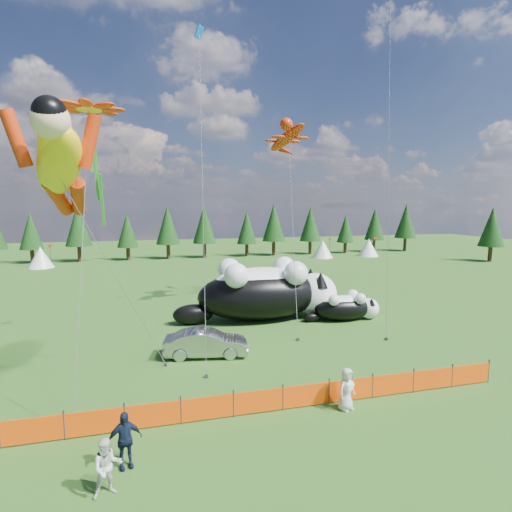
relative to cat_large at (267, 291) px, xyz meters
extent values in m
plane|color=#10380A|center=(-4.05, -9.59, -2.05)|extent=(160.00, 160.00, 0.00)
cylinder|color=#262626|center=(-11.05, -12.59, -1.50)|extent=(0.06, 0.06, 1.10)
cylinder|color=#262626|center=(-9.05, -12.59, -1.50)|extent=(0.06, 0.06, 1.10)
cylinder|color=#262626|center=(-7.05, -12.59, -1.50)|extent=(0.06, 0.06, 1.10)
cylinder|color=#262626|center=(-5.05, -12.59, -1.50)|extent=(0.06, 0.06, 1.10)
cylinder|color=#262626|center=(-3.05, -12.59, -1.50)|extent=(0.06, 0.06, 1.10)
cylinder|color=#262626|center=(-1.05, -12.59, -1.50)|extent=(0.06, 0.06, 1.10)
cylinder|color=#262626|center=(0.95, -12.59, -1.50)|extent=(0.06, 0.06, 1.10)
cylinder|color=#262626|center=(2.95, -12.59, -1.50)|extent=(0.06, 0.06, 1.10)
cylinder|color=#262626|center=(4.95, -12.59, -1.50)|extent=(0.06, 0.06, 1.10)
cylinder|color=#262626|center=(6.95, -12.59, -1.50)|extent=(0.06, 0.06, 1.10)
cube|color=#FF4A05|center=(-12.05, -12.59, -1.55)|extent=(2.00, 0.04, 0.90)
cube|color=#FF4A05|center=(-10.05, -12.59, -1.55)|extent=(2.00, 0.04, 0.90)
cube|color=#FF4A05|center=(-8.05, -12.59, -1.55)|extent=(2.00, 0.04, 0.90)
cube|color=#FF4A05|center=(-6.05, -12.59, -1.55)|extent=(2.00, 0.04, 0.90)
cube|color=#FF4A05|center=(-4.05, -12.59, -1.55)|extent=(2.00, 0.04, 0.90)
cube|color=#FF4A05|center=(-2.05, -12.59, -1.55)|extent=(2.00, 0.04, 0.90)
cube|color=#FF4A05|center=(-0.05, -12.59, -1.55)|extent=(2.00, 0.04, 0.90)
cube|color=#FF4A05|center=(1.95, -12.59, -1.55)|extent=(2.00, 0.04, 0.90)
cube|color=#FF4A05|center=(3.95, -12.59, -1.55)|extent=(2.00, 0.04, 0.90)
cube|color=#FF4A05|center=(5.95, -12.59, -1.55)|extent=(2.00, 0.04, 0.90)
ellipsoid|color=black|center=(-0.52, 0.01, -0.26)|extent=(9.03, 4.31, 3.59)
ellipsoid|color=white|center=(-0.52, 0.01, 0.64)|extent=(6.82, 3.09, 2.19)
sphere|color=white|center=(3.67, -0.05, -0.46)|extent=(3.19, 3.19, 3.19)
sphere|color=#E0577D|center=(5.02, -0.07, -0.46)|extent=(0.45, 0.45, 0.45)
ellipsoid|color=black|center=(-5.30, 0.07, -1.36)|extent=(2.81, 1.43, 1.40)
cone|color=black|center=(3.65, -1.01, 0.82)|extent=(1.12, 1.12, 1.12)
cone|color=black|center=(3.68, 0.90, 0.82)|extent=(1.12, 1.12, 1.12)
sphere|color=white|center=(1.69, 1.27, 1.43)|extent=(1.67, 1.67, 1.67)
sphere|color=white|center=(1.66, -1.32, 1.43)|extent=(1.67, 1.67, 1.67)
sphere|color=white|center=(-2.49, 1.33, 1.43)|extent=(1.67, 1.67, 1.67)
sphere|color=white|center=(-2.53, -1.26, 1.43)|extent=(1.67, 1.67, 1.67)
ellipsoid|color=black|center=(5.13, -1.65, -1.21)|extent=(4.34, 2.22, 1.69)
ellipsoid|color=white|center=(5.13, -1.65, -0.79)|extent=(3.27, 1.60, 1.03)
sphere|color=white|center=(7.09, -1.76, -1.30)|extent=(1.50, 1.50, 1.50)
sphere|color=#E0577D|center=(7.73, -1.80, -1.30)|extent=(0.21, 0.21, 0.21)
ellipsoid|color=black|center=(2.88, -1.51, -1.73)|extent=(1.35, 0.73, 0.66)
cone|color=black|center=(7.07, -2.21, -0.70)|extent=(0.53, 0.53, 0.53)
cone|color=black|center=(7.12, -1.31, -0.70)|extent=(0.53, 0.53, 0.53)
sphere|color=white|center=(6.19, -1.10, -0.41)|extent=(0.79, 0.79, 0.79)
sphere|color=white|center=(6.12, -2.32, -0.41)|extent=(0.79, 0.79, 0.79)
sphere|color=white|center=(4.22, -0.98, -0.41)|extent=(0.79, 0.79, 0.79)
sphere|color=white|center=(4.15, -2.20, -0.41)|extent=(0.79, 0.79, 0.79)
imported|color=#ACADB1|center=(-5.23, -6.05, -1.32)|extent=(4.68, 2.31, 1.48)
imported|color=silver|center=(-9.31, -15.81, -1.21)|extent=(0.90, 0.64, 1.69)
imported|color=#121C32|center=(-8.92, -14.66, -1.15)|extent=(1.16, 0.78, 1.81)
imported|color=silver|center=(-0.58, -13.19, -1.20)|extent=(0.99, 0.85, 1.72)
cylinder|color=#595959|center=(-9.34, -8.39, 2.87)|extent=(0.03, 0.03, 10.72)
cube|color=#262626|center=(-7.43, -6.89, -1.97)|extent=(0.15, 0.15, 0.16)
cylinder|color=#595959|center=(1.54, -0.66, 4.72)|extent=(0.03, 0.03, 15.92)
cube|color=#262626|center=(0.48, -4.95, -1.97)|extent=(0.15, 0.15, 0.16)
cylinder|color=#595959|center=(-10.51, -10.70, 4.02)|extent=(0.03, 0.03, 12.29)
cube|color=#262626|center=(-10.84, -12.30, -1.97)|extent=(0.15, 0.15, 0.16)
cube|color=#229C1C|center=(-10.17, -9.10, 7.41)|extent=(0.20, 0.20, 4.46)
cylinder|color=#595959|center=(-5.39, -6.88, 6.53)|extent=(0.03, 0.03, 17.30)
cube|color=#262626|center=(-5.59, -8.80, -1.97)|extent=(0.15, 0.15, 0.16)
cylinder|color=#595959|center=(6.56, -4.30, 10.26)|extent=(0.03, 0.03, 24.70)
cube|color=#262626|center=(5.72, -6.24, -1.97)|extent=(0.15, 0.15, 0.16)
camera|label=1|loc=(-7.91, -26.86, 6.07)|focal=28.00mm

